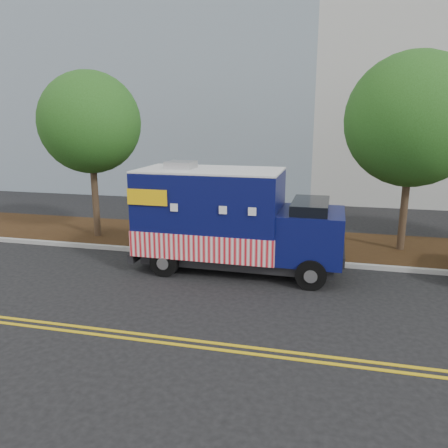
# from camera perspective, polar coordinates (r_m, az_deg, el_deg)

# --- Properties ---
(ground) EXTENTS (120.00, 120.00, 0.00)m
(ground) POSITION_cam_1_polar(r_m,az_deg,el_deg) (13.98, 0.57, -6.35)
(ground) COLOR black
(ground) RESTS_ON ground
(curb) EXTENTS (120.00, 0.18, 0.15)m
(curb) POSITION_cam_1_polar(r_m,az_deg,el_deg) (15.24, 1.75, -4.33)
(curb) COLOR #9E9E99
(curb) RESTS_ON ground
(mulch_strip) EXTENTS (120.00, 4.00, 0.15)m
(mulch_strip) POSITION_cam_1_polar(r_m,az_deg,el_deg) (17.22, 3.19, -2.22)
(mulch_strip) COLOR black
(mulch_strip) RESTS_ON ground
(centerline_near) EXTENTS (120.00, 0.10, 0.01)m
(centerline_near) POSITION_cam_1_polar(r_m,az_deg,el_deg) (10.06, -5.34, -14.77)
(centerline_near) COLOR gold
(centerline_near) RESTS_ON ground
(centerline_far) EXTENTS (120.00, 0.10, 0.01)m
(centerline_far) POSITION_cam_1_polar(r_m,az_deg,el_deg) (9.85, -5.82, -15.43)
(centerline_far) COLOR gold
(centerline_far) RESTS_ON ground
(tree_a) EXTENTS (3.87, 3.87, 6.55)m
(tree_a) POSITION_cam_1_polar(r_m,az_deg,el_deg) (17.86, -17.10, 12.52)
(tree_a) COLOR #38281C
(tree_a) RESTS_ON ground
(tree_c) EXTENTS (4.54, 4.54, 6.99)m
(tree_c) POSITION_cam_1_polar(r_m,az_deg,el_deg) (16.49, 23.43, 12.34)
(tree_c) COLOR #38281C
(tree_c) RESTS_ON ground
(sign_post) EXTENTS (0.06, 0.06, 2.40)m
(sign_post) POSITION_cam_1_polar(r_m,az_deg,el_deg) (16.36, -9.76, 0.82)
(sign_post) COLOR #473828
(sign_post) RESTS_ON ground
(food_truck) EXTENTS (6.61, 2.59, 3.46)m
(food_truck) POSITION_cam_1_polar(r_m,az_deg,el_deg) (13.84, 0.50, 0.23)
(food_truck) COLOR black
(food_truck) RESTS_ON ground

